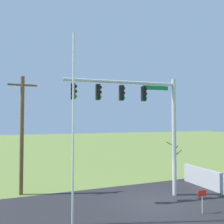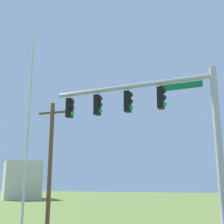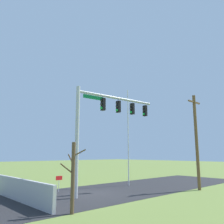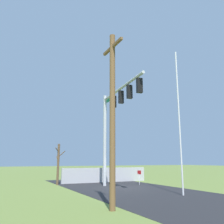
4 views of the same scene
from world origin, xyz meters
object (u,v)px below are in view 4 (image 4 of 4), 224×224
Objects in this scene: signal_mast at (114,115)px; bare_tree at (58,163)px; utility_pole at (112,113)px; flagpole at (179,120)px; open_sign at (139,174)px.

bare_tree is (4.77, 3.15, -3.80)m from signal_mast.
flagpole is at bearing -68.97° from utility_pole.
utility_pole is (-7.27, 3.69, -1.46)m from signal_mast.
open_sign is at bearing -9.63° from flagpole.
flagpole is 1.16× the size of utility_pole.
open_sign is (9.03, -7.01, -3.26)m from utility_pole.
flagpole reaches higher than open_sign.
signal_mast is 5.55m from flagpole.
utility_pole is at bearing 153.07° from signal_mast.
flagpole is at bearing 170.37° from open_sign.
flagpole is (-5.02, -2.17, -0.98)m from signal_mast.
utility_pole reaches higher than open_sign.
open_sign is (6.78, -1.15, -3.74)m from flagpole.
open_sign is at bearing -37.84° from utility_pole.
bare_tree is at bearing 65.08° from open_sign.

